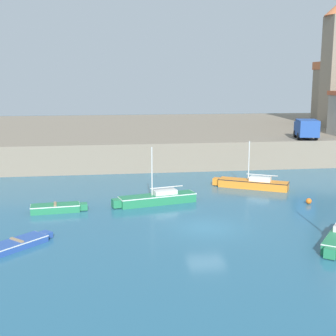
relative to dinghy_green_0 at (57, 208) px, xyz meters
The scene contains 8 objects.
ground_plane 11.52m from the dinghy_green_0, 27.23° to the right, with size 200.00×200.00×0.00m, color #28607F.
quay_seawall 34.96m from the dinghy_green_0, 72.96° to the left, with size 120.00×40.00×3.09m, color gray.
dinghy_green_0 is the anchor object (origin of this frame).
dinghy_blue_1 7.42m from the dinghy_green_0, 102.09° to the right, with size 3.68×3.71×0.49m.
sailboat_orange_3 17.67m from the dinghy_green_0, 17.61° to the left, with size 6.51×4.32×4.30m.
sailboat_green_4 7.73m from the dinghy_green_0, ahead, with size 6.87×2.83×4.58m.
mooring_buoy 19.60m from the dinghy_green_0, ahead, with size 0.46×0.46×0.46m, color orange.
truck_on_quay 30.46m from the dinghy_green_0, 30.00° to the left, with size 2.98×4.65×2.20m.
Camera 1 is at (-6.67, -29.26, 9.81)m, focal length 50.00 mm.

